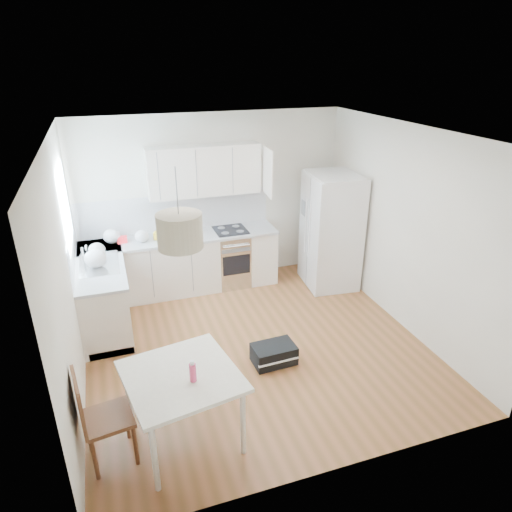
{
  "coord_description": "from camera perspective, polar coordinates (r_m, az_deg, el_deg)",
  "views": [
    {
      "loc": [
        -1.59,
        -4.72,
        3.48
      ],
      "look_at": [
        0.15,
        0.4,
        1.07
      ],
      "focal_mm": 32.0,
      "sensor_mm": 36.0,
      "label": 1
    }
  ],
  "objects": [
    {
      "name": "wall_right",
      "position": [
        6.36,
        18.12,
        3.19
      ],
      "size": [
        0.0,
        4.2,
        4.2
      ],
      "primitive_type": "plane",
      "rotation": [
        1.57,
        0.0,
        -1.57
      ],
      "color": "silver",
      "rests_on": "floor"
    },
    {
      "name": "backsplash_left",
      "position": [
        6.36,
        -22.0,
        1.27
      ],
      "size": [
        0.01,
        1.8,
        0.58
      ],
      "primitive_type": "cube",
      "color": "white",
      "rests_on": "wall_left"
    },
    {
      "name": "grocery_bag_d",
      "position": [
        6.6,
        -19.28,
        0.71
      ],
      "size": [
        0.22,
        0.19,
        0.2
      ],
      "primitive_type": "ellipsoid",
      "color": "white",
      "rests_on": "counter_back"
    },
    {
      "name": "window_glassblock",
      "position": [
        6.14,
        -22.73,
        5.75
      ],
      "size": [
        0.02,
        1.0,
        1.0
      ],
      "primitive_type": "cube",
      "color": "#BFE0F9",
      "rests_on": "wall_left"
    },
    {
      "name": "backsplash_back",
      "position": [
        7.25,
        -10.01,
        5.37
      ],
      "size": [
        3.0,
        0.01,
        0.58
      ],
      "primitive_type": "cube",
      "color": "white",
      "rests_on": "wall_back"
    },
    {
      "name": "wall_left",
      "position": [
        5.21,
        -22.65,
        -2.13
      ],
      "size": [
        0.0,
        4.2,
        4.2
      ],
      "primitive_type": "plane",
      "rotation": [
        1.57,
        0.0,
        1.57
      ],
      "color": "silver",
      "rests_on": "floor"
    },
    {
      "name": "gym_bag",
      "position": [
        5.7,
        2.24,
        -12.13
      ],
      "size": [
        0.53,
        0.36,
        0.24
      ],
      "primitive_type": "cube",
      "rotation": [
        0.0,
        0.0,
        0.05
      ],
      "color": "black",
      "rests_on": "floor"
    },
    {
      "name": "pendant_lamp",
      "position": [
        3.7,
        -9.52,
        3.1
      ],
      "size": [
        0.41,
        0.41,
        0.29
      ],
      "primitive_type": "cylinder",
      "rotation": [
        0.0,
        0.0,
        0.13
      ],
      "color": "beige",
      "rests_on": "ceiling"
    },
    {
      "name": "snack_orange",
      "position": [
        7.08,
        -8.39,
        3.04
      ],
      "size": [
        0.2,
        0.17,
        0.12
      ],
      "primitive_type": "cube",
      "rotation": [
        0.0,
        0.0,
        0.43
      ],
      "color": "orange",
      "rests_on": "counter_back"
    },
    {
      "name": "wall_back",
      "position": [
        7.32,
        -5.44,
        6.96
      ],
      "size": [
        4.2,
        0.0,
        4.2
      ],
      "primitive_type": "plane",
      "rotation": [
        1.57,
        0.0,
        0.0
      ],
      "color": "silver",
      "rests_on": "floor"
    },
    {
      "name": "sink",
      "position": [
        6.41,
        -19.01,
        -0.98
      ],
      "size": [
        0.5,
        0.8,
        0.16
      ],
      "primitive_type": null,
      "color": "silver",
      "rests_on": "counter_left"
    },
    {
      "name": "cabinets_left",
      "position": [
        6.66,
        -18.48,
        -4.52
      ],
      "size": [
        0.6,
        1.8,
        0.88
      ],
      "primitive_type": "cube",
      "color": "white",
      "rests_on": "floor"
    },
    {
      "name": "floor",
      "position": [
        6.08,
        -0.14,
        -10.95
      ],
      "size": [
        4.2,
        4.2,
        0.0
      ],
      "primitive_type": "plane",
      "color": "brown",
      "rests_on": "ground"
    },
    {
      "name": "counter_back",
      "position": [
        7.08,
        -9.44,
        2.29
      ],
      "size": [
        3.02,
        0.64,
        0.04
      ],
      "primitive_type": "cube",
      "color": "silver",
      "rests_on": "cabinets_back"
    },
    {
      "name": "dining_table",
      "position": [
        4.43,
        -9.27,
        -15.29
      ],
      "size": [
        1.15,
        1.15,
        0.78
      ],
      "rotation": [
        0.0,
        0.0,
        0.18
      ],
      "color": "beige",
      "rests_on": "floor"
    },
    {
      "name": "upper_cabinets",
      "position": [
        7.0,
        -6.5,
        10.58
      ],
      "size": [
        1.7,
        0.32,
        0.75
      ],
      "primitive_type": "cube",
      "color": "white",
      "rests_on": "wall_back"
    },
    {
      "name": "snack_yellow",
      "position": [
        7.0,
        -11.96,
        2.51
      ],
      "size": [
        0.19,
        0.15,
        0.11
      ],
      "primitive_type": "cube",
      "rotation": [
        0.0,
        0.0,
        -0.32
      ],
      "color": "gold",
      "rests_on": "counter_back"
    },
    {
      "name": "ceiling",
      "position": [
        5.04,
        -0.17,
        15.1
      ],
      "size": [
        4.2,
        4.2,
        0.0
      ],
      "primitive_type": "plane",
      "rotation": [
        3.14,
        0.0,
        0.0
      ],
      "color": "white",
      "rests_on": "wall_back"
    },
    {
      "name": "dining_chair",
      "position": [
        4.54,
        -18.04,
        -18.5
      ],
      "size": [
        0.48,
        0.48,
        0.99
      ],
      "primitive_type": null,
      "rotation": [
        0.0,
        0.0,
        0.15
      ],
      "color": "#4E3017",
      "rests_on": "floor"
    },
    {
      "name": "grocery_bag_a",
      "position": [
        7.01,
        -17.6,
        2.38
      ],
      "size": [
        0.25,
        0.21,
        0.22
      ],
      "primitive_type": "ellipsoid",
      "color": "white",
      "rests_on": "counter_back"
    },
    {
      "name": "snack_red",
      "position": [
        7.01,
        -16.38,
        1.98
      ],
      "size": [
        0.14,
        0.09,
        0.1
      ],
      "primitive_type": "cube",
      "rotation": [
        0.0,
        0.0,
        -0.01
      ],
      "color": "red",
      "rests_on": "counter_back"
    },
    {
      "name": "grocery_bag_c",
      "position": [
        7.02,
        -10.89,
        3.11
      ],
      "size": [
        0.24,
        0.21,
        0.22
      ],
      "primitive_type": "ellipsoid",
      "color": "white",
      "rests_on": "counter_back"
    },
    {
      "name": "cabinets_back",
      "position": [
        7.26,
        -9.2,
        -1.09
      ],
      "size": [
        3.0,
        0.6,
        0.88
      ],
      "primitive_type": "cube",
      "color": "white",
      "rests_on": "floor"
    },
    {
      "name": "grocery_bag_e",
      "position": [
        6.28,
        -19.44,
        -0.27
      ],
      "size": [
        0.28,
        0.24,
        0.25
      ],
      "primitive_type": "ellipsoid",
      "color": "white",
      "rests_on": "counter_left"
    },
    {
      "name": "counter_left",
      "position": [
        6.46,
        -19.01,
        -0.92
      ],
      "size": [
        0.64,
        1.82,
        0.04
      ],
      "primitive_type": "cube",
      "color": "silver",
      "rests_on": "cabinets_left"
    },
    {
      "name": "drink_bottle",
      "position": [
        4.22,
        -7.92,
        -14.03
      ],
      "size": [
        0.07,
        0.07,
        0.22
      ],
      "primitive_type": "cylinder",
      "rotation": [
        0.0,
        0.0,
        0.22
      ],
      "color": "#DA3C6C",
      "rests_on": "dining_table"
    },
    {
      "name": "grocery_bag_b",
      "position": [
        6.94,
        -14.08,
        2.42
      ],
      "size": [
        0.21,
        0.18,
        0.19
      ],
      "primitive_type": "ellipsoid",
      "color": "white",
      "rests_on": "counter_back"
    },
    {
      "name": "range_oven",
      "position": [
        7.41,
        -3.12,
        -0.26
      ],
      "size": [
        0.5,
        0.61,
        0.88
      ],
      "primitive_type": null,
      "color": "silver",
      "rests_on": "floor"
    },
    {
      "name": "refrigerator",
      "position": [
        7.35,
        9.42,
        3.16
      ],
      "size": [
        0.95,
        0.99,
        1.82
      ],
      "primitive_type": null,
      "rotation": [
        0.0,
        0.0,
        -0.09
      ],
      "color": "white",
      "rests_on": "floor"
    }
  ]
}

